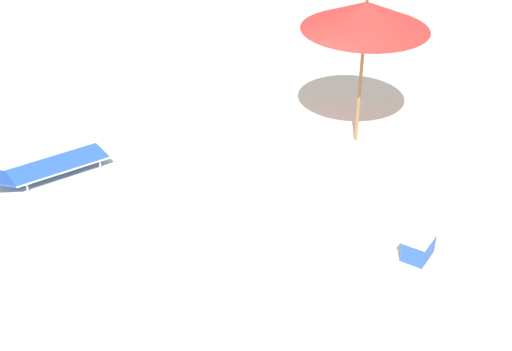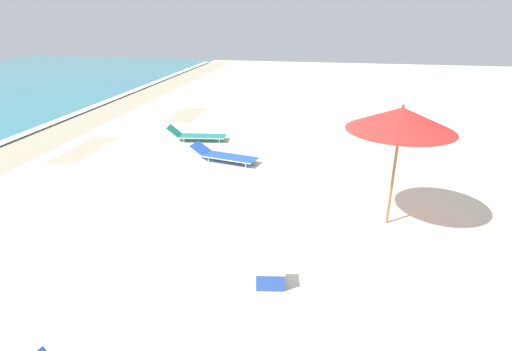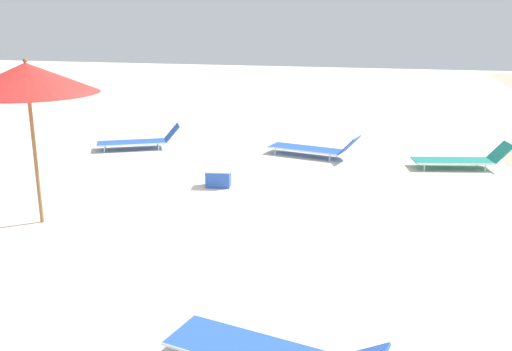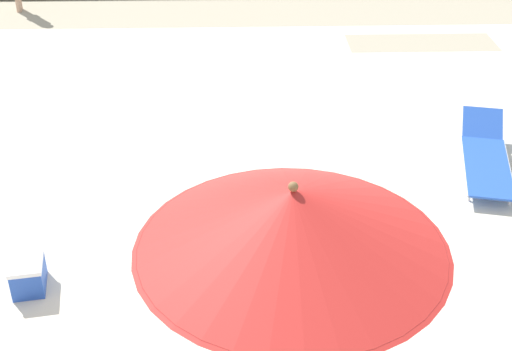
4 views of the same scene
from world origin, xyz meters
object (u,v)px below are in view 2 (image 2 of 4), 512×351
object	(u,v)px
beach_umbrella	(401,119)
sun_lounger_near_water_right	(196,135)
cooler_box	(270,276)
sun_lounger_under_umbrella	(224,155)

from	to	relation	value
beach_umbrella	sun_lounger_near_water_right	distance (m)	8.23
cooler_box	sun_lounger_under_umbrella	bearing A→B (deg)	103.06
sun_lounger_under_umbrella	sun_lounger_near_water_right	size ratio (longest dim) A/B	1.04
beach_umbrella	cooler_box	distance (m)	4.11
beach_umbrella	sun_lounger_near_water_right	world-z (taller)	beach_umbrella
sun_lounger_near_water_right	cooler_box	size ratio (longest dim) A/B	3.89
sun_lounger_near_water_right	cooler_box	xyz separation A→B (m)	(-7.70, -3.92, -0.03)
sun_lounger_near_water_right	cooler_box	bearing A→B (deg)	-160.59
sun_lounger_under_umbrella	cooler_box	xyz separation A→B (m)	(-5.79, -2.38, -0.02)
cooler_box	sun_lounger_near_water_right	bearing A→B (deg)	107.71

